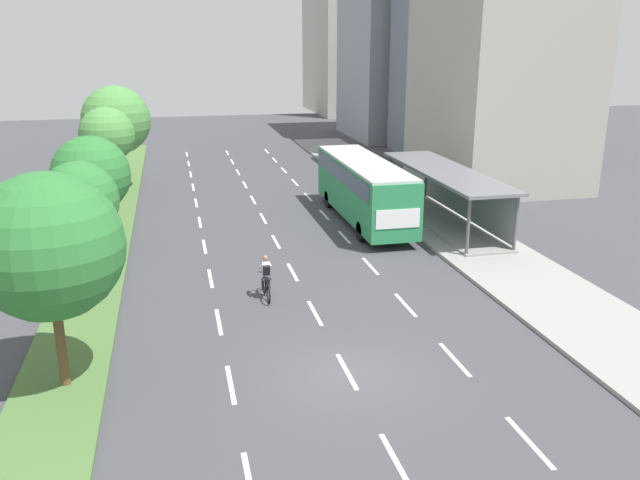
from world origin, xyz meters
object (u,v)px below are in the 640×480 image
cyclist (266,279)px  median_tree_third (91,175)px  median_tree_fourth (107,135)px  median_tree_second (79,201)px  bus_shelter (449,191)px  median_tree_nearest (48,247)px  bus (364,185)px  median_tree_fifth (116,120)px

cyclist → median_tree_third: 10.62m
median_tree_fourth → median_tree_third: bearing=-92.4°
median_tree_second → median_tree_fourth: 13.03m
cyclist → median_tree_fourth: bearing=115.2°
bus_shelter → median_tree_fourth: bearing=161.7°
median_tree_nearest → median_tree_fourth: 19.52m
bus → median_tree_fourth: 14.27m
median_tree_third → cyclist: bearing=-47.6°
bus → median_tree_fourth: bearing=162.4°
median_tree_nearest → cyclist: bearing=39.5°
cyclist → median_tree_nearest: (-6.62, -5.46, 3.46)m
median_tree_nearest → median_tree_fourth: size_ratio=1.03×
median_tree_nearest → median_tree_third: (-0.27, 13.01, -0.59)m
bus → cyclist: (-6.76, -9.82, -1.28)m
bus_shelter → median_tree_second: median_tree_second is taller
bus_shelter → cyclist: 13.81m
cyclist → median_tree_fifth: median_tree_fifth is taller
bus → median_tree_third: (-13.66, -2.27, 1.60)m
median_tree_fourth → median_tree_second: bearing=-89.9°
bus → cyclist: bus is taller
bus_shelter → median_tree_fifth: 21.69m
median_tree_third → bus: bearing=9.4°
median_tree_nearest → median_tree_fifth: median_tree_fifth is taller
median_tree_second → median_tree_nearest: bearing=-90.1°
median_tree_nearest → bus_shelter: bearing=37.7°
median_tree_nearest → median_tree_fifth: (0.05, 26.02, 0.37)m
median_tree_second → median_tree_fourth: size_ratio=0.89×
median_tree_fifth → cyclist: bearing=-72.3°
median_tree_nearest → median_tree_fifth: 26.03m
bus_shelter → bus: size_ratio=1.06×
median_tree_third → bus_shelter: bearing=2.1°
median_tree_third → median_tree_second: bearing=-87.5°
bus_shelter → median_tree_nearest: 22.47m
bus_shelter → median_tree_fourth: median_tree_fourth is taller
bus_shelter → median_tree_second: (-17.65, -7.17, 2.12)m
bus_shelter → cyclist: bus_shelter is taller
median_tree_nearest → median_tree_fourth: bearing=90.0°
median_tree_fifth → median_tree_nearest: bearing=-90.1°
median_tree_second → bus: bearing=33.3°
bus_shelter → median_tree_second: size_ratio=2.24×
bus_shelter → median_tree_fifth: median_tree_fifth is taller
bus_shelter → median_tree_nearest: size_ratio=1.93×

